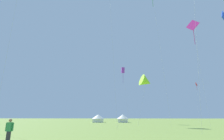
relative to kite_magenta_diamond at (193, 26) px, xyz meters
name	(u,v)px	position (x,y,z in m)	size (l,w,h in m)	color
kite_magenta_diamond	(193,26)	(0.00, 0.00, 0.00)	(2.33, 2.14, 22.57)	#E02DA3
kite_lime_delta	(146,82)	(-10.46, 1.53, -11.72)	(3.86, 3.24, 10.65)	#99DB2D
kite_purple_box	(123,70)	(-15.62, 19.45, -4.45)	(2.13, 2.32, 17.39)	purple
kite_red_diamond	(196,86)	(7.60, 21.69, -9.37)	(2.05, 3.07, 12.57)	red
person_spectator	(9,132)	(-22.75, -24.05, -19.96)	(0.57, 0.29, 1.73)	#2D2D33
festival_tent_center	(98,118)	(-24.37, 25.63, -19.35)	(4.05, 4.05, 2.63)	white
festival_tent_left	(123,118)	(-15.99, 25.63, -19.36)	(4.02, 4.02, 2.61)	white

